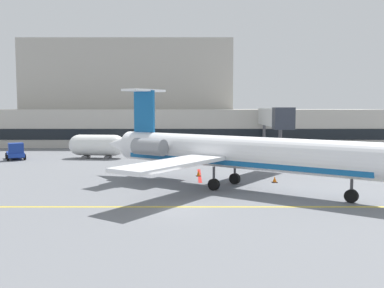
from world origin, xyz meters
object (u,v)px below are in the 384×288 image
regional_jet (231,152)px  baggage_tug (15,152)px  pushback_tractor (313,160)px  fuel_tank (97,145)px

regional_jet → baggage_tug: (-24.63, 18.36, -1.89)m
pushback_tractor → fuel_tank: 26.19m
regional_jet → baggage_tug: regional_jet is taller
baggage_tug → fuel_tank: 9.77m
baggage_tug → pushback_tractor: 34.99m
regional_jet → baggage_tug: size_ratio=5.91×
fuel_tank → pushback_tractor: bearing=-21.2°
pushback_tractor → baggage_tug: bearing=166.7°
regional_jet → fuel_tank: 24.84m
baggage_tug → pushback_tractor: size_ratio=1.17×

